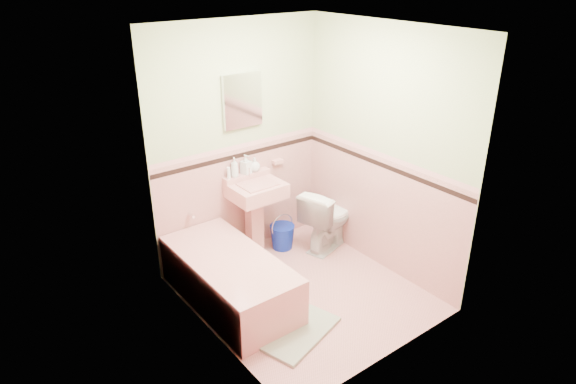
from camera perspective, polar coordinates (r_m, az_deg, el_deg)
floor at (r=5.13m, az=1.73°, el=-11.16°), size 2.20×2.20×0.00m
ceiling at (r=4.20m, az=2.17°, el=17.79°), size 2.20×2.20×0.00m
wall_back at (r=5.36m, az=-5.54°, el=5.43°), size 2.50×0.00×2.50m
wall_front at (r=3.81m, az=12.42°, el=-3.26°), size 2.50×0.00×2.50m
wall_left at (r=4.01m, az=-9.23°, el=-1.51°), size 0.00×2.50×2.50m
wall_right at (r=5.17m, az=10.59°, el=4.40°), size 0.00×2.50×2.50m
wainscot_back at (r=5.59m, az=-5.21°, el=-0.90°), size 2.00×0.00×2.00m
wainscot_front at (r=4.15m, az=11.48°, el=-11.17°), size 2.00×0.00×2.00m
wainscot_left at (r=4.34m, az=-8.52°, el=-9.21°), size 0.00×2.20×2.20m
wainscot_right at (r=5.41m, az=9.98°, el=-2.10°), size 0.00×2.20×2.20m
accent_back at (r=5.39m, az=-5.38°, el=4.08°), size 2.00×0.00×2.00m
accent_front at (r=3.88m, az=12.05°, el=-4.87°), size 2.00×0.00×2.00m
accent_left at (r=4.08m, az=-8.89°, el=-3.08°), size 0.00×2.20×2.20m
accent_right at (r=5.20m, az=10.35°, el=3.01°), size 0.00×2.20×2.20m
cap_back at (r=5.35m, az=-5.43°, el=5.08°), size 2.00×0.00×2.00m
cap_front at (r=3.84m, az=12.18°, el=-3.56°), size 2.00×0.00×2.00m
cap_left at (r=4.03m, az=-8.98°, el=-1.82°), size 0.00×2.20×2.20m
cap_right at (r=5.16m, az=10.43°, el=4.04°), size 0.00×2.20×2.20m
bathtub at (r=4.93m, az=-6.49°, el=-9.78°), size 0.70×1.50×0.45m
tub_faucet at (r=5.28m, az=-10.77°, el=-2.51°), size 0.04×0.12×0.04m
sink at (r=5.52m, az=-3.43°, el=-3.17°), size 0.55×0.48×0.86m
sink_faucet at (r=5.41m, az=-4.40°, el=2.27°), size 0.02×0.02×0.10m
medicine_cabinet at (r=5.23m, az=-5.09°, el=10.13°), size 0.44×0.04×0.55m
soap_dish at (r=5.67m, az=-1.18°, el=3.43°), size 0.12×0.07×0.04m
soap_bottle_left at (r=5.34m, az=-5.99°, el=2.76°), size 0.10×0.11×0.21m
soap_bottle_mid at (r=5.41m, az=-4.71°, el=3.09°), size 0.12×0.12×0.21m
soap_bottle_right at (r=5.47m, az=-3.75°, el=3.08°), size 0.16×0.16×0.15m
tube at (r=5.32m, az=-6.62°, el=2.14°), size 0.04×0.04×0.12m
toilet at (r=5.74m, az=4.51°, el=-2.85°), size 0.79×0.59×0.72m
bucket at (r=5.79m, az=-0.64°, el=-5.00°), size 0.31×0.31×0.28m
bath_mat at (r=4.66m, az=0.77°, el=-15.16°), size 0.86×0.70×0.03m
shoe at (r=4.66m, az=0.05°, el=-14.45°), size 0.17×0.12×0.06m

